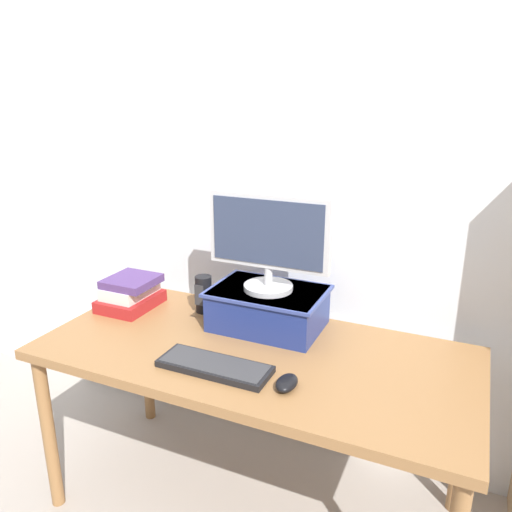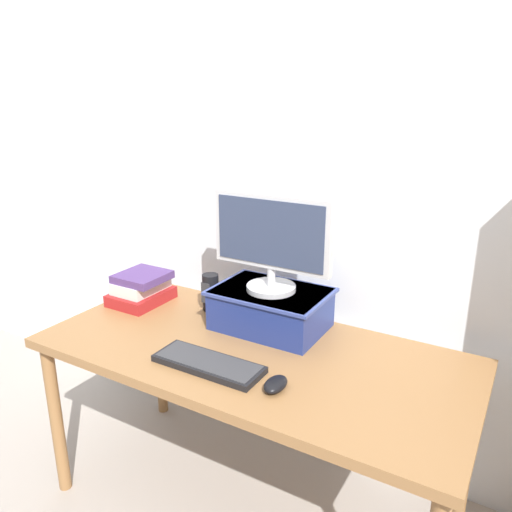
{
  "view_description": "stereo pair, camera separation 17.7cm",
  "coord_description": "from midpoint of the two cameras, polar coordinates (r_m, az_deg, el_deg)",
  "views": [
    {
      "loc": [
        0.67,
        -1.46,
        1.58
      ],
      "look_at": [
        -0.03,
        0.08,
        1.03
      ],
      "focal_mm": 35.0,
      "sensor_mm": 36.0,
      "label": 1
    },
    {
      "loc": [
        0.83,
        -1.38,
        1.58
      ],
      "look_at": [
        -0.03,
        0.08,
        1.03
      ],
      "focal_mm": 35.0,
      "sensor_mm": 36.0,
      "label": 2
    }
  ],
  "objects": [
    {
      "name": "computer_mouse",
      "position": [
        1.6,
        0.28,
        -14.39
      ],
      "size": [
        0.06,
        0.1,
        0.04
      ],
      "color": "black",
      "rests_on": "desk"
    },
    {
      "name": "desk_speaker",
      "position": [
        2.11,
        -8.42,
        -4.38
      ],
      "size": [
        0.07,
        0.07,
        0.16
      ],
      "color": "black",
      "rests_on": "desk"
    },
    {
      "name": "ground_plane",
      "position": [
        2.25,
        -2.77,
        -26.62
      ],
      "size": [
        12.0,
        12.0,
        0.0
      ],
      "primitive_type": "plane",
      "color": "#9E9389"
    },
    {
      "name": "book_stack",
      "position": [
        2.24,
        -16.37,
        -4.11
      ],
      "size": [
        0.21,
        0.25,
        0.14
      ],
      "color": "maroon",
      "rests_on": "desk"
    },
    {
      "name": "desk",
      "position": [
        1.86,
        -3.06,
        -12.47
      ],
      "size": [
        1.56,
        0.73,
        0.7
      ],
      "color": "olive",
      "rests_on": "ground_plane"
    },
    {
      "name": "computer_monitor",
      "position": [
        1.86,
        -1.28,
        1.91
      ],
      "size": [
        0.48,
        0.19,
        0.37
      ],
      "color": "#B7B7BA",
      "rests_on": "riser_box"
    },
    {
      "name": "back_wall",
      "position": [
        2.09,
        3.13,
        10.21
      ],
      "size": [
        7.0,
        0.08,
        2.6
      ],
      "color": "silver",
      "rests_on": "ground_plane"
    },
    {
      "name": "riser_box",
      "position": [
        1.96,
        -1.21,
        -5.89
      ],
      "size": [
        0.44,
        0.31,
        0.16
      ],
      "color": "navy",
      "rests_on": "desk"
    },
    {
      "name": "keyboard",
      "position": [
        1.71,
        -7.78,
        -12.43
      ],
      "size": [
        0.38,
        0.14,
        0.02
      ],
      "color": "black",
      "rests_on": "desk"
    }
  ]
}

